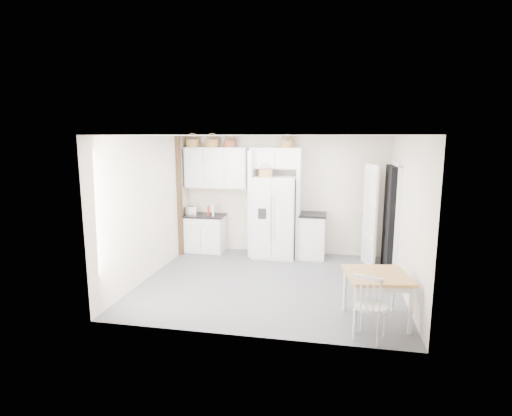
# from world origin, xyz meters

# --- Properties ---
(floor) EXTENTS (4.50, 4.50, 0.00)m
(floor) POSITION_xyz_m (0.00, 0.00, 0.00)
(floor) COLOR #4D4D50
(floor) RESTS_ON ground
(ceiling) EXTENTS (4.50, 4.50, 0.00)m
(ceiling) POSITION_xyz_m (0.00, 0.00, 2.60)
(ceiling) COLOR white
(ceiling) RESTS_ON wall_back
(wall_back) EXTENTS (4.50, 0.00, 4.50)m
(wall_back) POSITION_xyz_m (0.00, 2.00, 1.30)
(wall_back) COLOR beige
(wall_back) RESTS_ON floor
(wall_left) EXTENTS (0.00, 4.00, 4.00)m
(wall_left) POSITION_xyz_m (-2.25, 0.00, 1.30)
(wall_left) COLOR beige
(wall_left) RESTS_ON floor
(wall_right) EXTENTS (0.00, 4.00, 4.00)m
(wall_right) POSITION_xyz_m (2.25, 0.00, 1.30)
(wall_right) COLOR beige
(wall_right) RESTS_ON floor
(refrigerator) EXTENTS (0.90, 0.73, 1.75)m
(refrigerator) POSITION_xyz_m (-0.15, 1.61, 0.87)
(refrigerator) COLOR silver
(refrigerator) RESTS_ON floor
(base_cab_left) EXTENTS (0.88, 0.55, 0.81)m
(base_cab_left) POSITION_xyz_m (-1.76, 1.70, 0.41)
(base_cab_left) COLOR white
(base_cab_left) RESTS_ON floor
(base_cab_right) EXTENTS (0.52, 0.63, 0.92)m
(base_cab_right) POSITION_xyz_m (0.66, 1.70, 0.46)
(base_cab_right) COLOR white
(base_cab_right) RESTS_ON floor
(dining_table) EXTENTS (0.97, 0.97, 0.70)m
(dining_table) POSITION_xyz_m (1.70, -1.23, 0.35)
(dining_table) COLOR olive
(dining_table) RESTS_ON floor
(windsor_chair) EXTENTS (0.55, 0.53, 0.89)m
(windsor_chair) POSITION_xyz_m (1.58, -1.75, 0.44)
(windsor_chair) COLOR white
(windsor_chair) RESTS_ON floor
(counter_left) EXTENTS (0.91, 0.59, 0.04)m
(counter_left) POSITION_xyz_m (-1.76, 1.70, 0.83)
(counter_left) COLOR black
(counter_left) RESTS_ON base_cab_left
(counter_right) EXTENTS (0.57, 0.67, 0.04)m
(counter_right) POSITION_xyz_m (0.66, 1.70, 0.94)
(counter_right) COLOR black
(counter_right) RESTS_ON base_cab_right
(toaster) EXTENTS (0.28, 0.17, 0.19)m
(toaster) POSITION_xyz_m (-2.06, 1.65, 0.94)
(toaster) COLOR silver
(toaster) RESTS_ON counter_left
(cookbook_red) EXTENTS (0.06, 0.14, 0.21)m
(cookbook_red) POSITION_xyz_m (-1.64, 1.62, 0.95)
(cookbook_red) COLOR #B1210C
(cookbook_red) RESTS_ON counter_left
(cookbook_cream) EXTENTS (0.07, 0.17, 0.25)m
(cookbook_cream) POSITION_xyz_m (-1.53, 1.62, 0.97)
(cookbook_cream) COLOR beige
(cookbook_cream) RESTS_ON counter_left
(basket_upper_a) EXTENTS (0.30, 0.30, 0.17)m
(basket_upper_a) POSITION_xyz_m (-2.04, 1.83, 2.44)
(basket_upper_a) COLOR brown
(basket_upper_a) RESTS_ON upper_cabinet
(basket_upper_b) EXTENTS (0.30, 0.30, 0.17)m
(basket_upper_b) POSITION_xyz_m (-1.59, 1.83, 2.44)
(basket_upper_b) COLOR brown
(basket_upper_b) RESTS_ON upper_cabinet
(basket_upper_c) EXTENTS (0.27, 0.27, 0.16)m
(basket_upper_c) POSITION_xyz_m (-1.18, 1.83, 2.43)
(basket_upper_c) COLOR maroon
(basket_upper_c) RESTS_ON upper_cabinet
(basket_bridge_b) EXTENTS (0.27, 0.27, 0.16)m
(basket_bridge_b) POSITION_xyz_m (0.07, 1.83, 2.43)
(basket_bridge_b) COLOR brown
(basket_bridge_b) RESTS_ON bridge_cabinet
(basket_fridge_a) EXTENTS (0.28, 0.28, 0.15)m
(basket_fridge_a) POSITION_xyz_m (-0.34, 1.51, 1.82)
(basket_fridge_a) COLOR brown
(basket_fridge_a) RESTS_ON refrigerator
(upper_cabinet) EXTENTS (1.40, 0.34, 0.90)m
(upper_cabinet) POSITION_xyz_m (-1.50, 1.83, 1.90)
(upper_cabinet) COLOR white
(upper_cabinet) RESTS_ON wall_back
(bridge_cabinet) EXTENTS (1.12, 0.34, 0.45)m
(bridge_cabinet) POSITION_xyz_m (-0.15, 1.83, 2.12)
(bridge_cabinet) COLOR white
(bridge_cabinet) RESTS_ON wall_back
(fridge_panel_left) EXTENTS (0.08, 0.60, 2.30)m
(fridge_panel_left) POSITION_xyz_m (-0.66, 1.70, 1.15)
(fridge_panel_left) COLOR white
(fridge_panel_left) RESTS_ON floor
(fridge_panel_right) EXTENTS (0.08, 0.60, 2.30)m
(fridge_panel_right) POSITION_xyz_m (0.36, 1.70, 1.15)
(fridge_panel_right) COLOR white
(fridge_panel_right) RESTS_ON floor
(trim_post) EXTENTS (0.09, 0.09, 2.60)m
(trim_post) POSITION_xyz_m (-2.20, 1.35, 1.30)
(trim_post) COLOR black
(trim_post) RESTS_ON floor
(doorway_void) EXTENTS (0.18, 0.85, 2.05)m
(doorway_void) POSITION_xyz_m (2.16, 1.00, 1.02)
(doorway_void) COLOR black
(doorway_void) RESTS_ON floor
(door_slab) EXTENTS (0.21, 0.79, 2.05)m
(door_slab) POSITION_xyz_m (1.80, 1.33, 1.02)
(door_slab) COLOR white
(door_slab) RESTS_ON floor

